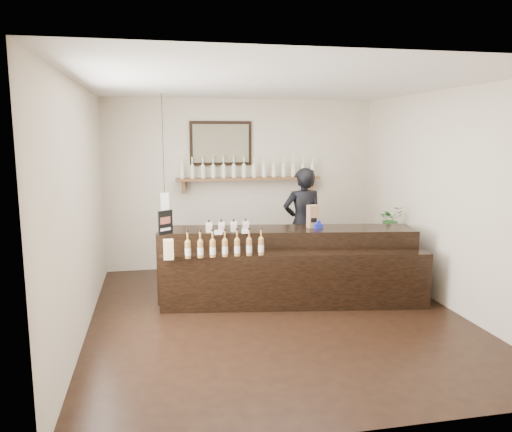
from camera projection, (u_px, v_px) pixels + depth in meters
name	position (u px, v px, depth m)	size (l,w,h in m)	color
ground	(277.00, 316.00, 6.20)	(5.00, 5.00, 0.00)	black
room_shell	(278.00, 179.00, 5.92)	(5.00, 5.00, 5.00)	beige
back_wall_decor	(235.00, 164.00, 8.18)	(2.66, 0.96, 1.69)	brown
counter	(288.00, 267.00, 6.74)	(3.51, 1.45, 1.13)	black
promo_sign	(165.00, 222.00, 6.36)	(0.19, 0.15, 0.31)	black
paper_bag	(313.00, 216.00, 6.82)	(0.16, 0.13, 0.31)	olive
tape_dispenser	(318.00, 225.00, 6.79)	(0.13, 0.08, 0.10)	#1928B4
side_cabinet	(389.00, 257.00, 7.53)	(0.49, 0.60, 0.78)	brown
potted_plant	(391.00, 219.00, 7.43)	(0.36, 0.31, 0.40)	#2D6A2A
shopkeeper	(303.00, 216.00, 7.69)	(0.71, 0.47, 1.95)	black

